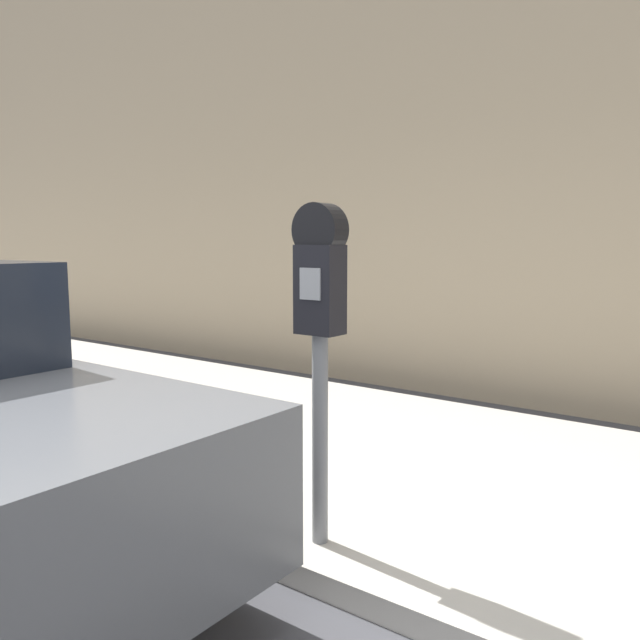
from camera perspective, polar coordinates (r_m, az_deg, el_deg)
name	(u,v)px	position (r m, az deg, el deg)	size (l,w,h in m)	color
sidewalk	(386,461)	(4.02, 6.10, -12.70)	(24.00, 2.80, 0.11)	#BCB7AD
building_facade	(521,27)	(5.97, 17.87, 24.11)	(24.00, 0.30, 6.38)	tan
parking_meter	(320,310)	(2.61, -0.01, 0.89)	(0.22, 0.13, 1.47)	slate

